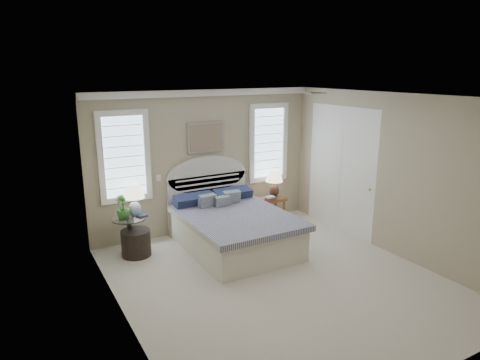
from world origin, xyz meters
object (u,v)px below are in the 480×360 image
at_px(floor_pot, 136,243).
at_px(lamp_right, 274,181).
at_px(side_table_left, 130,232).
at_px(nightstand_right, 272,204).
at_px(bed, 232,226).
at_px(lamp_left, 134,197).

xyz_separation_m(floor_pot, lamp_right, (2.95, 0.26, 0.65)).
distance_m(side_table_left, nightstand_right, 2.95).
height_order(bed, side_table_left, bed).
relative_size(side_table_left, nightstand_right, 1.19).
xyz_separation_m(nightstand_right, lamp_left, (-2.83, -0.07, 0.60)).
bearing_deg(floor_pot, bed, -15.65).
height_order(nightstand_right, floor_pot, nightstand_right).
xyz_separation_m(bed, lamp_left, (-1.53, 0.62, 0.60)).
xyz_separation_m(side_table_left, lamp_right, (3.01, 0.11, 0.49)).
relative_size(side_table_left, lamp_left, 1.09).
xyz_separation_m(lamp_left, lamp_right, (2.89, 0.08, -0.11)).
bearing_deg(lamp_left, floor_pot, -109.41).
bearing_deg(lamp_left, lamp_right, 1.64).
height_order(nightstand_right, lamp_right, lamp_right).
xyz_separation_m(nightstand_right, floor_pot, (-2.89, -0.25, -0.16)).
relative_size(floor_pot, lamp_right, 0.87).
distance_m(floor_pot, lamp_right, 3.03).
distance_m(bed, side_table_left, 1.75).
bearing_deg(lamp_right, bed, -152.66).
xyz_separation_m(bed, side_table_left, (-1.65, 0.59, 0.00)).
relative_size(bed, lamp_right, 4.01).
distance_m(side_table_left, floor_pot, 0.23).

